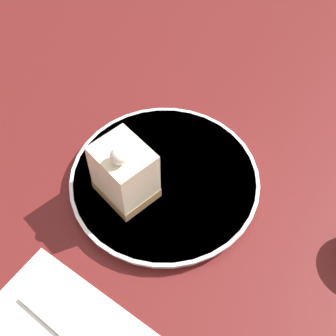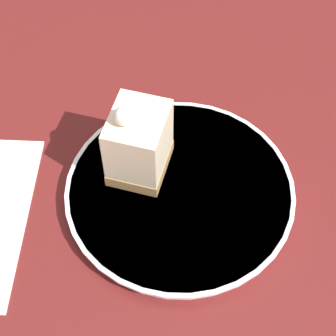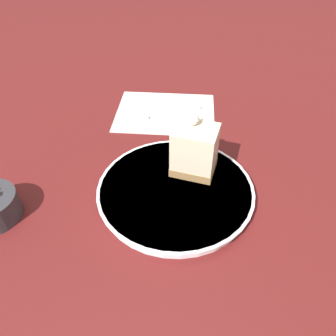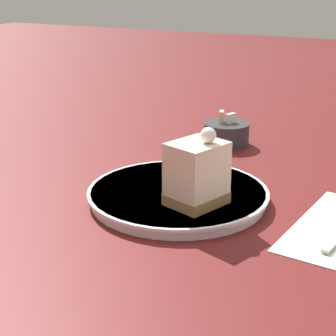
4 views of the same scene
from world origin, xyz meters
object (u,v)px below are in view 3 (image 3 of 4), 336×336
at_px(fork, 158,116).
at_px(knife, 173,106).
at_px(cake_slice, 195,150).
at_px(plate, 175,191).

distance_m(fork, knife, 0.06).
relative_size(cake_slice, fork, 0.64).
xyz_separation_m(plate, knife, (0.28, -0.01, -0.01)).
bearing_deg(cake_slice, fork, 36.72).
height_order(plate, cake_slice, cake_slice).
xyz_separation_m(cake_slice, fork, (0.19, 0.06, -0.06)).
bearing_deg(knife, cake_slice, -165.24).
relative_size(fork, knife, 1.04).
bearing_deg(fork, cake_slice, -153.85).
relative_size(plate, fork, 1.56).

